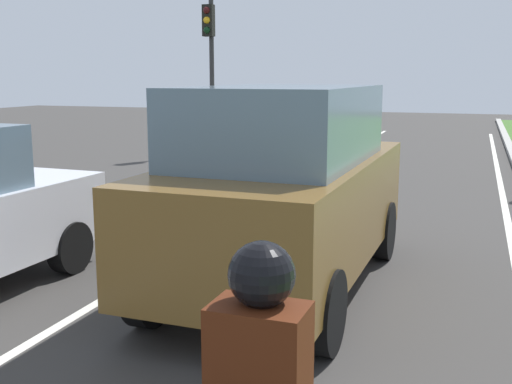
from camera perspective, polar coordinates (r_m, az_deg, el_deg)
The scene contains 6 objects.
ground_plane at distance 12.02m, azimuth 4.55°, elevation -0.88°, with size 60.00×60.00×0.00m, color #383533.
lane_line_center at distance 12.21m, azimuth 1.37°, elevation -0.65°, with size 0.12×32.00×0.01m, color silver.
lane_line_right_edge at distance 11.65m, azimuth 21.93°, elevation -1.98°, with size 0.12×32.00×0.01m, color silver.
car_suv_ahead at distance 6.92m, azimuth 2.56°, elevation 0.40°, with size 2.05×4.54×2.28m.
rider_person at distance 2.71m, azimuth 0.51°, elevation -15.84°, with size 0.50×0.40×1.16m.
traffic_light_overhead_left at distance 18.91m, azimuth -4.23°, elevation 12.88°, with size 0.32×0.50×4.57m.
Camera 1 is at (3.00, 2.61, 2.40)m, focal length 43.74 mm.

